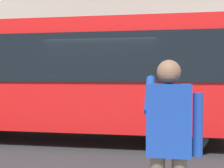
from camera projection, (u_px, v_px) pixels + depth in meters
ground_plane at (108, 142)px, 7.78m from camera, size 60.00×60.00×0.00m
red_bus at (66, 76)px, 8.09m from camera, size 9.05×2.54×3.08m
pedestrian_photographer at (169, 137)px, 2.80m from camera, size 0.53×0.52×1.70m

